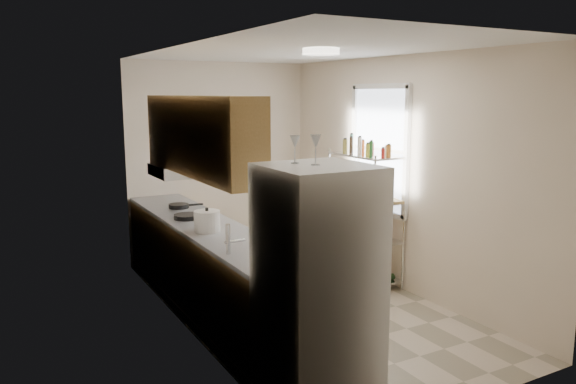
# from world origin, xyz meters

# --- Properties ---
(room) EXTENTS (2.52, 4.42, 2.62)m
(room) POSITION_xyz_m (0.00, 0.00, 1.30)
(room) COLOR beige
(room) RESTS_ON ground
(counter_run) EXTENTS (0.63, 3.51, 0.90)m
(counter_run) POSITION_xyz_m (-0.92, 0.44, 0.45)
(counter_run) COLOR #AE864A
(counter_run) RESTS_ON ground
(upper_cabinets) EXTENTS (0.33, 2.20, 0.72)m
(upper_cabinets) POSITION_xyz_m (-1.05, 0.10, 1.81)
(upper_cabinets) COLOR #AE864A
(upper_cabinets) RESTS_ON room
(range_hood) EXTENTS (0.50, 0.60, 0.12)m
(range_hood) POSITION_xyz_m (-1.00, 0.90, 1.39)
(range_hood) COLOR #B7BABC
(range_hood) RESTS_ON room
(window) EXTENTS (0.06, 1.00, 1.46)m
(window) POSITION_xyz_m (1.23, 0.35, 1.55)
(window) COLOR white
(window) RESTS_ON room
(bakers_rack) EXTENTS (0.45, 0.90, 1.73)m
(bakers_rack) POSITION_xyz_m (1.00, 0.30, 1.11)
(bakers_rack) COLOR silver
(bakers_rack) RESTS_ON ground
(ceiling_dome) EXTENTS (0.34, 0.34, 0.05)m
(ceiling_dome) POSITION_xyz_m (0.00, -0.30, 2.57)
(ceiling_dome) COLOR white
(ceiling_dome) RESTS_ON room
(refrigerator) EXTENTS (0.71, 0.71, 1.72)m
(refrigerator) POSITION_xyz_m (-0.87, -1.65, 0.86)
(refrigerator) COLOR white
(refrigerator) RESTS_ON ground
(wine_glass_a) EXTENTS (0.07, 0.07, 0.21)m
(wine_glass_a) POSITION_xyz_m (-0.89, -1.65, 1.82)
(wine_glass_a) COLOR silver
(wine_glass_a) RESTS_ON refrigerator
(wine_glass_b) EXTENTS (0.07, 0.07, 0.19)m
(wine_glass_b) POSITION_xyz_m (-0.96, -1.49, 1.81)
(wine_glass_b) COLOR silver
(wine_glass_b) RESTS_ON refrigerator
(rice_cooker) EXTENTS (0.25, 0.25, 0.20)m
(rice_cooker) POSITION_xyz_m (-1.00, 0.10, 1.00)
(rice_cooker) COLOR white
(rice_cooker) RESTS_ON counter_run
(frying_pan_large) EXTENTS (0.35, 0.35, 0.05)m
(frying_pan_large) POSITION_xyz_m (-0.99, 0.71, 0.92)
(frying_pan_large) COLOR black
(frying_pan_large) RESTS_ON counter_run
(frying_pan_small) EXTENTS (0.25, 0.25, 0.05)m
(frying_pan_small) POSITION_xyz_m (-0.89, 1.29, 0.92)
(frying_pan_small) COLOR black
(frying_pan_small) RESTS_ON counter_run
(cutting_board) EXTENTS (0.42, 0.49, 0.03)m
(cutting_board) POSITION_xyz_m (1.03, 0.03, 1.03)
(cutting_board) COLOR tan
(cutting_board) RESTS_ON bakers_rack
(espresso_machine) EXTENTS (0.21, 0.26, 0.26)m
(espresso_machine) POSITION_xyz_m (1.08, 0.60, 1.14)
(espresso_machine) COLOR black
(espresso_machine) RESTS_ON bakers_rack
(storage_bag) EXTENTS (0.14, 0.17, 0.18)m
(storage_bag) POSITION_xyz_m (0.97, 0.63, 0.65)
(storage_bag) COLOR maroon
(storage_bag) RESTS_ON bakers_rack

